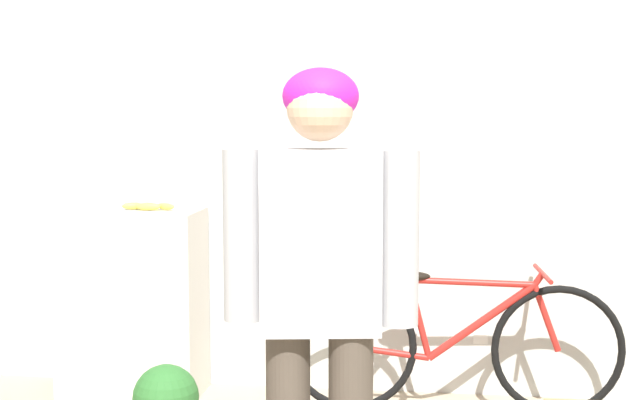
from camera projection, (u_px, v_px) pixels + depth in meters
The scene contains 5 objects.
wall_back at pixel (383, 162), 4.95m from camera, with size 8.00×0.07×2.60m.
side_shelf at pixel (133, 303), 4.94m from camera, with size 0.76×0.43×1.04m.
person at pixel (320, 278), 3.06m from camera, with size 0.67×0.27×1.74m.
bicycle at pixel (453, 344), 4.65m from camera, with size 1.76×0.46×0.76m.
banana at pixel (148, 206), 4.88m from camera, with size 0.31×0.09×0.04m.
Camera 1 is at (0.27, -2.20, 1.61)m, focal length 50.00 mm.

